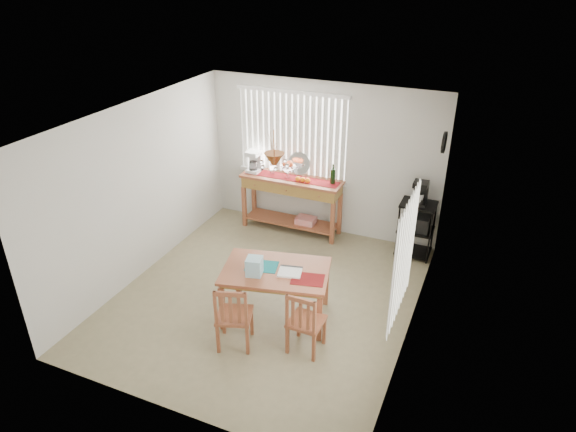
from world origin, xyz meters
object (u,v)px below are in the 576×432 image
at_px(cart_items, 420,193).
at_px(chair_left, 234,316).
at_px(wire_cart, 416,224).
at_px(chair_right, 305,322).
at_px(dining_table, 276,275).
at_px(sideboard, 292,191).

height_order(cart_items, chair_left, cart_items).
height_order(wire_cart, chair_left, wire_cart).
xyz_separation_m(chair_left, chair_right, (0.83, 0.26, -0.02)).
bearing_deg(cart_items, chair_right, -105.53).
bearing_deg(chair_left, dining_table, 73.24).
height_order(wire_cart, cart_items, cart_items).
distance_m(wire_cart, chair_right, 2.91).
bearing_deg(sideboard, chair_right, -64.24).
height_order(cart_items, chair_right, cart_items).
bearing_deg(sideboard, cart_items, 0.16).
xyz_separation_m(wire_cart, dining_table, (-1.38, -2.31, 0.09)).
height_order(wire_cart, chair_right, wire_cart).
distance_m(sideboard, dining_table, 2.44).
relative_size(wire_cart, chair_right, 1.05).
relative_size(wire_cart, chair_left, 1.01).
bearing_deg(chair_right, cart_items, 74.47).
distance_m(wire_cart, dining_table, 2.70).
bearing_deg(wire_cart, chair_left, -117.71).
height_order(sideboard, wire_cart, sideboard).
bearing_deg(chair_right, wire_cart, 74.42).
bearing_deg(chair_left, wire_cart, 62.29).
bearing_deg(chair_left, cart_items, 62.36).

